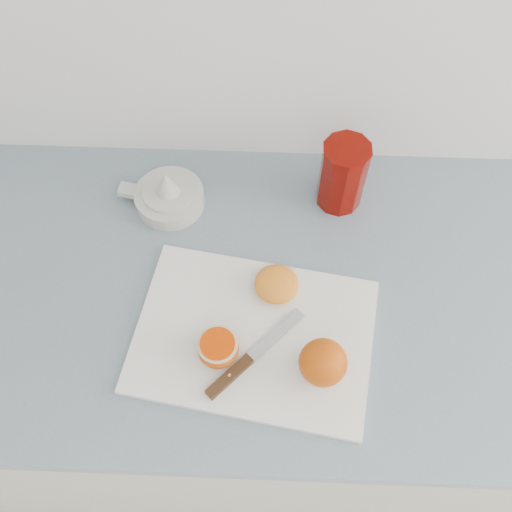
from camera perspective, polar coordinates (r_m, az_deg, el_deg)
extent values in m
cube|color=beige|center=(1.42, 2.91, -11.61)|extent=(2.45, 0.60, 0.86)
cube|color=#7E95A1|center=(1.01, 4.02, -3.23)|extent=(2.51, 0.64, 0.03)
cube|color=white|center=(0.95, -0.23, -7.96)|extent=(0.42, 0.33, 0.01)
sphere|color=orange|center=(0.89, 6.72, -10.54)|extent=(0.08, 0.08, 0.08)
ellipsoid|color=orange|center=(0.91, -3.80, -9.24)|extent=(0.07, 0.07, 0.04)
cylinder|color=beige|center=(0.90, -3.87, -8.79)|extent=(0.06, 0.06, 0.00)
cylinder|color=#FF5600|center=(0.89, -3.88, -8.73)|extent=(0.06, 0.06, 0.00)
ellipsoid|color=orange|center=(0.96, 2.07, -2.81)|extent=(0.08, 0.08, 0.03)
cylinder|color=orange|center=(0.96, 2.09, -2.54)|extent=(0.06, 0.06, 0.00)
cube|color=#492815|center=(0.91, -2.66, -11.95)|extent=(0.07, 0.08, 0.01)
cube|color=#B7B7BC|center=(0.94, 2.02, -7.83)|extent=(0.09, 0.10, 0.00)
cylinder|color=#B7B7BC|center=(0.91, -2.66, -11.95)|extent=(0.01, 0.01, 0.01)
cylinder|color=silver|center=(1.09, -8.62, 5.74)|extent=(0.13, 0.13, 0.03)
cylinder|color=silver|center=(1.07, -8.75, 6.36)|extent=(0.10, 0.10, 0.01)
cone|color=silver|center=(1.05, -8.95, 7.26)|extent=(0.04, 0.04, 0.05)
cube|color=silver|center=(1.11, -12.50, 6.40)|extent=(0.05, 0.03, 0.01)
ellipsoid|color=orange|center=(1.06, -8.32, 6.16)|extent=(0.01, 0.01, 0.00)
ellipsoid|color=orange|center=(1.08, -9.22, 7.09)|extent=(0.01, 0.01, 0.00)
ellipsoid|color=orange|center=(1.06, -9.09, 6.00)|extent=(0.01, 0.01, 0.00)
ellipsoid|color=orange|center=(1.07, -7.81, 6.70)|extent=(0.01, 0.01, 0.00)
cylinder|color=#710700|center=(1.05, 8.63, 7.94)|extent=(0.09, 0.09, 0.14)
cylinder|color=#FF5919|center=(1.09, 8.27, 6.20)|extent=(0.07, 0.07, 0.02)
cylinder|color=#710700|center=(1.00, 9.17, 10.51)|extent=(0.09, 0.09, 0.00)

